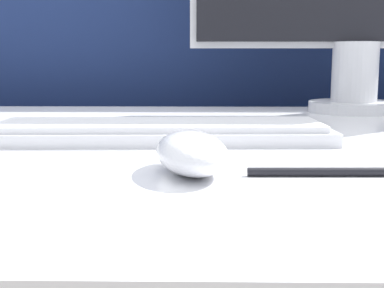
% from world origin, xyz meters
% --- Properties ---
extents(partition_panel, '(5.00, 0.03, 1.06)m').
position_xyz_m(partition_panel, '(0.00, 0.58, 0.53)').
color(partition_panel, navy).
rests_on(partition_panel, ground_plane).
extents(computer_mouse_near, '(0.09, 0.13, 0.04)m').
position_xyz_m(computer_mouse_near, '(-0.02, -0.20, 0.73)').
color(computer_mouse_near, white).
rests_on(computer_mouse_near, desk).
extents(keyboard, '(0.43, 0.14, 0.02)m').
position_xyz_m(keyboard, '(-0.06, -0.02, 0.73)').
color(keyboard, silver).
rests_on(keyboard, desk).
extents(pen, '(0.13, 0.01, 0.01)m').
position_xyz_m(pen, '(0.10, -0.22, 0.72)').
color(pen, black).
rests_on(pen, desk).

